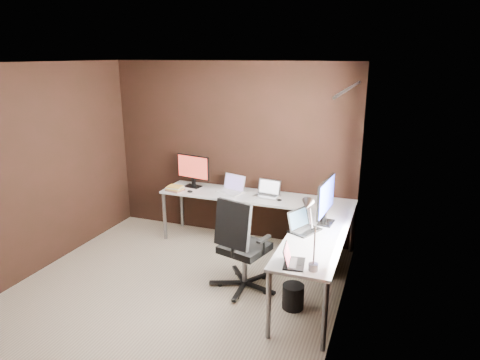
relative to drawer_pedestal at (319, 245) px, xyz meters
name	(u,v)px	position (x,y,z in m)	size (l,w,h in m)	color
room	(200,185)	(-1.09, -1.08, 0.98)	(3.60, 3.60, 2.50)	#BCB092
desk	(272,214)	(-0.59, -0.11, 0.38)	(2.65, 2.25, 0.73)	white
drawer_pedestal	(319,245)	(0.00, 0.00, 0.00)	(0.42, 0.50, 0.60)	white
monitor_left	(193,169)	(-1.93, 0.43, 0.69)	(0.53, 0.19, 0.46)	black
monitor_right	(326,199)	(0.09, -0.31, 0.72)	(0.18, 0.64, 0.52)	black
laptop_white	(232,188)	(-1.32, 0.39, 0.48)	(0.41, 0.34, 0.23)	white
laptop_silver	(268,193)	(-0.80, 0.39, 0.48)	(0.34, 0.26, 0.22)	silver
laptop_black_big	(302,226)	(-0.10, -0.61, 0.48)	(0.36, 0.41, 0.23)	black
laptop_black_small	(291,260)	(-0.02, -1.42, 0.47)	(0.22, 0.29, 0.18)	black
book_stack	(175,188)	(-2.09, 0.16, 0.46)	(0.25, 0.22, 0.07)	#93614F
mouse_left	(190,191)	(-1.85, 0.16, 0.45)	(0.08, 0.05, 0.03)	black
mouse_corner	(279,200)	(-0.60, 0.25, 0.45)	(0.08, 0.05, 0.03)	black
desk_lamp	(309,224)	(0.12, -1.40, 0.84)	(0.20, 0.24, 0.65)	slate
office_chair	(243,262)	(-0.73, -0.79, 0.02)	(0.61, 0.64, 1.09)	black
wastebasket	(293,296)	(-0.09, -0.99, -0.17)	(0.23, 0.23, 0.26)	black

